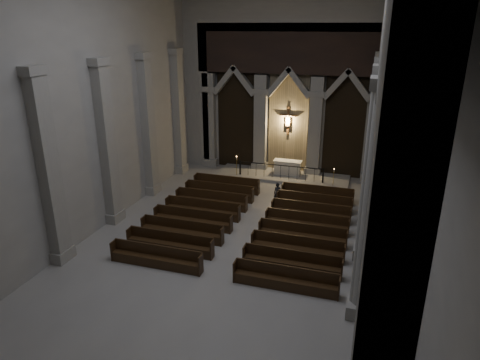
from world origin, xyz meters
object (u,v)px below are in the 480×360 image
at_px(altar, 288,167).
at_px(worshipper, 278,193).
at_px(pews, 249,223).
at_px(altar_rail, 281,170).
at_px(candle_stand_left, 237,171).
at_px(candle_stand_right, 333,183).

relative_size(altar, worshipper, 1.53).
bearing_deg(pews, altar_rail, 90.00).
relative_size(candle_stand_left, worshipper, 1.19).
distance_m(altar, candle_stand_right, 3.34).
xyz_separation_m(altar, pews, (-0.26, -8.11, -0.32)).
bearing_deg(pews, candle_stand_left, 112.33).
distance_m(altar, worshipper, 4.65).
bearing_deg(worshipper, altar, 80.99).
xyz_separation_m(candle_stand_left, pews, (2.87, -6.99, -0.09)).
relative_size(candle_stand_right, pews, 0.13).
xyz_separation_m(altar, candle_stand_left, (-3.14, -1.12, -0.23)).
xyz_separation_m(altar, candle_stand_right, (3.08, -1.25, -0.28)).
bearing_deg(candle_stand_right, altar_rail, 174.85).
bearing_deg(pews, worshipper, 79.65).
bearing_deg(altar_rail, candle_stand_left, -176.50).
relative_size(altar, altar_rail, 0.33).
bearing_deg(altar_rail, worshipper, -80.24).
bearing_deg(candle_stand_left, pews, -67.67).
relative_size(altar, pews, 0.19).
distance_m(altar_rail, candle_stand_right, 3.38).
height_order(candle_stand_left, worshipper, candle_stand_left).
height_order(candle_stand_left, candle_stand_right, candle_stand_left).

